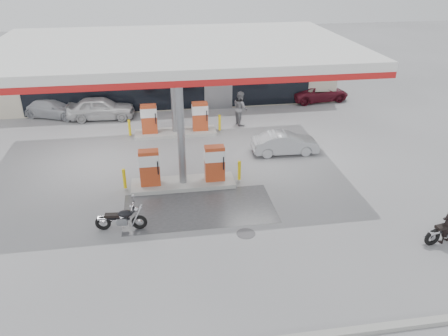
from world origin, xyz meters
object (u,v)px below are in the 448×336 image
object	(u,v)px
biker_main	(448,223)
sedan_white	(101,108)
pump_island_far	(175,122)
hatchback_silver	(285,143)
parked_car_left	(53,108)
parked_car_right	(319,92)
parked_motorcycle	(122,219)
attendant	(240,108)
pump_island_near	(183,171)

from	to	relation	value
biker_main	sedan_white	size ratio (longest dim) A/B	0.40
pump_island_far	hatchback_silver	world-z (taller)	pump_island_far
biker_main	hatchback_silver	xyz separation A→B (m)	(-3.51, 8.16, -0.25)
hatchback_silver	parked_car_left	bearing A→B (deg)	61.04
biker_main	hatchback_silver	world-z (taller)	biker_main
sedan_white	parked_car_left	size ratio (longest dim) A/B	1.00
parked_car_left	parked_car_right	size ratio (longest dim) A/B	0.99
parked_motorcycle	parked_car_left	world-z (taller)	parked_car_left
parked_motorcycle	sedan_white	xyz separation A→B (m)	(-1.85, 12.20, 0.25)
sedan_white	parked_car_left	xyz separation A→B (m)	(-2.93, 0.83, -0.10)
pump_island_far	hatchback_silver	size ratio (longest dim) A/B	1.54
sedan_white	parked_car_right	bearing A→B (deg)	-81.86
parked_motorcycle	parked_car_right	bearing A→B (deg)	53.35
attendant	hatchback_silver	size ratio (longest dim) A/B	0.59
pump_island_far	parked_car_left	size ratio (longest dim) A/B	1.29
attendant	parked_car_right	xyz separation A→B (m)	(6.12, 3.57, -0.43)
parked_motorcycle	parked_car_left	size ratio (longest dim) A/B	0.48
parked_car_left	pump_island_near	bearing A→B (deg)	-121.85
parked_car_left	parked_car_right	bearing A→B (deg)	-65.92
sedan_white	attendant	bearing A→B (deg)	-102.34
parked_motorcycle	parked_car_right	distance (m)	18.43
biker_main	attendant	world-z (taller)	attendant
pump_island_far	biker_main	bearing A→B (deg)	-52.55
parked_car_left	pump_island_far	bearing A→B (deg)	-96.78
biker_main	parked_car_left	distance (m)	22.41
pump_island_far	attendant	xyz separation A→B (m)	(3.88, 1.00, 0.28)
sedan_white	hatchback_silver	size ratio (longest dim) A/B	1.20
hatchback_silver	attendant	bearing A→B (deg)	19.91
pump_island_near	parked_car_left	xyz separation A→B (m)	(-7.25, 10.03, -0.13)
biker_main	parked_motorcycle	xyz separation A→B (m)	(-11.32, 2.56, -0.37)
biker_main	parked_car_right	xyz separation A→B (m)	(1.15, 16.13, -0.24)
pump_island_near	parked_car_left	bearing A→B (deg)	125.86
pump_island_near	attendant	bearing A→B (deg)	60.98
parked_car_right	parked_motorcycle	bearing A→B (deg)	130.11
hatchback_silver	parked_car_left	xyz separation A→B (m)	(-12.59, 7.43, 0.03)
biker_main	attendant	bearing A→B (deg)	-92.77
pump_island_near	parked_car_left	distance (m)	12.38
pump_island_far	parked_car_right	size ratio (longest dim) A/B	1.27
hatchback_silver	parked_car_right	distance (m)	9.23
parked_car_right	parked_car_left	bearing A→B (deg)	84.47
biker_main	attendant	distance (m)	13.51
pump_island_near	parked_motorcycle	xyz separation A→B (m)	(-2.47, -3.00, -0.27)
hatchback_silver	parked_car_right	size ratio (longest dim) A/B	0.83
pump_island_far	hatchback_silver	bearing A→B (deg)	-32.50
pump_island_far	sedan_white	bearing A→B (deg)	143.43
parked_motorcycle	attendant	world-z (taller)	attendant
parked_motorcycle	sedan_white	distance (m)	12.34
biker_main	parked_car_right	world-z (taller)	biker_main
parked_car_left	parked_car_right	xyz separation A→B (m)	(17.25, 0.54, -0.02)
attendant	hatchback_silver	xyz separation A→B (m)	(1.46, -4.40, -0.44)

